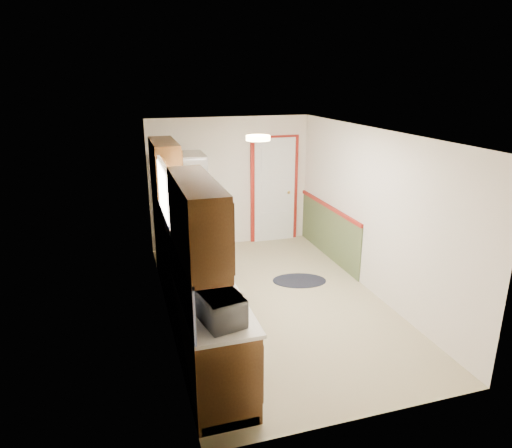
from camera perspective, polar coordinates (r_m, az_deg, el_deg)
room_shell at (r=6.21m, az=2.35°, el=0.35°), size 3.20×5.20×2.52m
kitchen_run at (r=5.80m, az=-8.38°, el=-5.24°), size 0.63×4.00×2.20m
back_wall_trim at (r=8.62m, az=3.74°, el=3.20°), size 1.12×2.30×2.08m
ceiling_fixture at (r=5.68m, az=0.26°, el=10.71°), size 0.30×0.30×0.06m
microwave at (r=4.20m, az=-4.51°, el=-9.97°), size 0.38×0.56×0.34m
refrigerator at (r=7.70m, az=-9.21°, el=1.65°), size 0.80×0.80×1.90m
rug at (r=7.29m, az=5.44°, el=-7.05°), size 0.96×0.75×0.01m
cooktop at (r=7.30m, az=-10.09°, el=0.73°), size 0.48×0.58×0.02m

